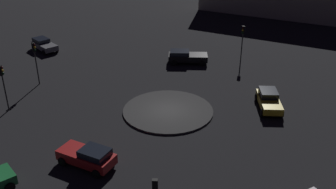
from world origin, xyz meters
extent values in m
plane|color=black|center=(0.00, 0.00, 0.00)|extent=(117.37, 117.37, 0.00)
cylinder|color=#383838|center=(0.00, 0.00, 0.08)|extent=(8.12, 8.12, 0.16)
cube|color=black|center=(9.62, 7.28, 0.69)|extent=(4.55, 4.46, 0.71)
cube|color=black|center=(8.92, 7.94, 1.26)|extent=(2.71, 2.69, 0.45)
cylinder|color=black|center=(11.43, 6.84, 0.34)|extent=(0.64, 0.62, 0.67)
cylinder|color=black|center=(10.15, 5.49, 0.34)|extent=(0.64, 0.62, 0.67)
cylinder|color=black|center=(9.08, 9.08, 0.34)|extent=(0.64, 0.62, 0.67)
cylinder|color=black|center=(7.80, 7.72, 0.34)|extent=(0.64, 0.62, 0.67)
cube|color=red|center=(-9.61, -2.07, 0.69)|extent=(3.09, 4.51, 0.72)
cube|color=black|center=(-9.33, -2.81, 1.30)|extent=(2.13, 2.40, 0.49)
cylinder|color=black|center=(-10.95, -0.97, 0.33)|extent=(0.44, 0.70, 0.66)
cylinder|color=black|center=(-9.33, -0.35, 0.33)|extent=(0.44, 0.70, 0.66)
cylinder|color=black|center=(-9.89, -3.78, 0.33)|extent=(0.44, 0.70, 0.66)
cylinder|color=black|center=(-8.27, -3.16, 0.33)|extent=(0.44, 0.70, 0.66)
cube|color=slate|center=(-0.93, 22.38, 0.63)|extent=(1.80, 4.01, 0.64)
cube|color=black|center=(-0.94, 23.25, 1.18)|extent=(1.56, 2.07, 0.45)
cylinder|color=black|center=(-0.04, 20.96, 0.31)|extent=(0.23, 0.62, 0.62)
cylinder|color=black|center=(-1.78, 20.93, 0.31)|extent=(0.23, 0.62, 0.62)
cylinder|color=black|center=(-0.08, 23.83, 0.31)|extent=(0.23, 0.62, 0.62)
cylinder|color=black|center=(-1.82, 23.80, 0.31)|extent=(0.23, 0.62, 0.62)
cube|color=gold|center=(7.22, -5.67, 0.67)|extent=(4.14, 4.19, 0.63)
cube|color=black|center=(7.67, -5.21, 1.26)|extent=(2.44, 2.45, 0.54)
cylinder|color=black|center=(6.80, -7.35, 0.36)|extent=(0.66, 0.67, 0.72)
cylinder|color=black|center=(5.56, -6.15, 0.36)|extent=(0.66, 0.67, 0.72)
cylinder|color=black|center=(8.88, -5.20, 0.36)|extent=(0.66, 0.67, 0.72)
cylinder|color=black|center=(7.65, -3.99, 0.36)|extent=(0.66, 0.67, 0.72)
cylinder|color=black|center=(-14.85, -1.25, 0.34)|extent=(0.69, 0.24, 0.69)
cylinder|color=black|center=(-14.79, 0.54, 0.34)|extent=(0.69, 0.24, 0.69)
cylinder|color=#2D2D2D|center=(14.56, 3.43, 1.70)|extent=(0.12, 0.12, 3.41)
cube|color=black|center=(14.56, 3.43, 3.86)|extent=(0.28, 0.34, 0.90)
sphere|color=#3F0C0C|center=(14.42, 3.40, 4.13)|extent=(0.20, 0.20, 0.20)
sphere|color=yellow|center=(14.42, 3.40, 3.86)|extent=(0.20, 0.20, 0.20)
sphere|color=#0F3819|center=(14.42, 3.40, 3.59)|extent=(0.20, 0.20, 0.20)
cylinder|color=#2D2D2D|center=(-10.59, 9.79, 1.71)|extent=(0.12, 0.12, 3.42)
cube|color=black|center=(-10.59, 9.79, 3.87)|extent=(0.37, 0.37, 0.90)
sphere|color=#3F0C0C|center=(-10.48, 9.69, 4.14)|extent=(0.20, 0.20, 0.20)
sphere|color=yellow|center=(-10.48, 9.69, 3.87)|extent=(0.20, 0.20, 0.20)
sphere|color=#0F3819|center=(-10.48, 9.69, 3.60)|extent=(0.20, 0.20, 0.20)
cylinder|color=#2D2D2D|center=(-6.01, 13.28, 1.78)|extent=(0.12, 0.12, 3.56)
cube|color=black|center=(-6.01, 13.28, 4.01)|extent=(0.36, 0.32, 0.90)
sphere|color=#3F0C0C|center=(-5.95, 13.15, 4.28)|extent=(0.20, 0.20, 0.20)
sphere|color=yellow|center=(-5.95, 13.15, 4.01)|extent=(0.20, 0.20, 0.20)
sphere|color=#0F3819|center=(-5.95, 13.15, 3.74)|extent=(0.20, 0.20, 0.20)
cube|color=black|center=(-10.30, -10.53, 3.65)|extent=(0.37, 0.37, 0.90)
sphere|color=#3F0C0C|center=(-10.20, -10.43, 3.92)|extent=(0.20, 0.20, 0.20)
sphere|color=yellow|center=(-10.20, -10.43, 3.65)|extent=(0.20, 0.20, 0.20)
sphere|color=#0F3819|center=(-10.20, -10.43, 3.38)|extent=(0.20, 0.20, 0.20)
camera|label=1|loc=(-20.41, -22.87, 16.87)|focal=41.55mm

